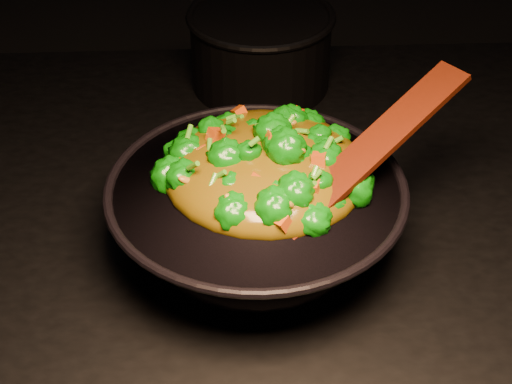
{
  "coord_description": "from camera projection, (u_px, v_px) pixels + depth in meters",
  "views": [
    {
      "loc": [
        -0.1,
        -0.85,
        1.59
      ],
      "look_at": [
        -0.07,
        -0.09,
        0.99
      ],
      "focal_mm": 55.0,
      "sensor_mm": 36.0,
      "label": 1
    }
  ],
  "objects": [
    {
      "name": "stir_fry",
      "position": [
        265.0,
        144.0,
        0.95
      ],
      "size": [
        0.27,
        0.27,
        0.09
      ],
      "primitive_type": null,
      "rotation": [
        0.0,
        0.0,
        -0.06
      ],
      "color": "#0C6E07",
      "rests_on": "wok"
    },
    {
      "name": "back_pot",
      "position": [
        261.0,
        49.0,
        1.3
      ],
      "size": [
        0.3,
        0.3,
        0.13
      ],
      "primitive_type": "cylinder",
      "rotation": [
        0.0,
        0.0,
        0.39
      ],
      "color": "black",
      "rests_on": "stovetop"
    },
    {
      "name": "spatula",
      "position": [
        370.0,
        150.0,
        0.93
      ],
      "size": [
        0.26,
        0.21,
        0.12
      ],
      "primitive_type": "cube",
      "rotation": [
        0.0,
        -0.38,
        0.63
      ],
      "color": "#330E06",
      "rests_on": "wok"
    },
    {
      "name": "wok",
      "position": [
        256.0,
        219.0,
        0.98
      ],
      "size": [
        0.4,
        0.4,
        0.1
      ],
      "primitive_type": null,
      "rotation": [
        0.0,
        0.0,
        -0.14
      ],
      "color": "black",
      "rests_on": "stovetop"
    }
  ]
}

